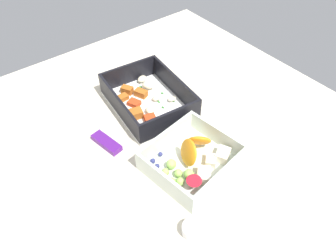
{
  "coord_description": "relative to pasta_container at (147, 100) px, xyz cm",
  "views": [
    {
      "loc": [
        -37.59,
        28.15,
        50.59
      ],
      "look_at": [
        -1.41,
        0.06,
        4.0
      ],
      "focal_mm": 33.92,
      "sensor_mm": 36.0,
      "label": 1
    }
  ],
  "objects": [
    {
      "name": "table_surface",
      "position": [
        -8.21,
        1.49,
        -2.73
      ],
      "size": [
        80.0,
        80.0,
        2.0
      ],
      "primitive_type": "cube",
      "color": "beige",
      "rests_on": "ground"
    },
    {
      "name": "candy_bar",
      "position": [
        -4.65,
        13.44,
        -1.13
      ],
      "size": [
        7.33,
        3.68,
        1.2
      ],
      "primitive_type": "cube",
      "rotation": [
        0.0,
        0.0,
        0.19
      ],
      "color": "#51197A",
      "rests_on": "table_surface"
    },
    {
      "name": "pasta_container",
      "position": [
        0.0,
        0.0,
        0.0
      ],
      "size": [
        21.2,
        16.93,
        5.64
      ],
      "rotation": [
        0.0,
        0.0,
        -0.11
      ],
      "color": "white",
      "rests_on": "table_surface"
    },
    {
      "name": "fruit_bowl",
      "position": [
        -19.37,
        3.32,
        0.0
      ],
      "size": [
        16.14,
        17.52,
        6.06
      ],
      "rotation": [
        0.0,
        0.0,
        0.14
      ],
      "color": "silver",
      "rests_on": "table_surface"
    },
    {
      "name": "paper_cup_liner",
      "position": [
        -29.52,
        12.1,
        -0.77
      ],
      "size": [
        3.36,
        3.36,
        1.93
      ],
      "primitive_type": "cylinder",
      "color": "white",
      "rests_on": "table_surface"
    }
  ]
}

